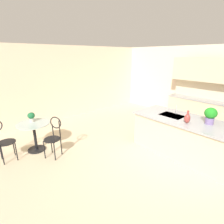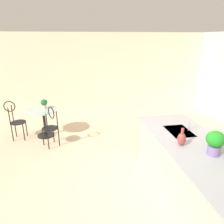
# 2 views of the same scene
# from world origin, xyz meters

# --- Properties ---
(ground_plane) EXTENTS (40.00, 40.00, 0.00)m
(ground_plane) POSITION_xyz_m (0.00, 0.00, 0.00)
(ground_plane) COLOR beige
(wall_left_window) EXTENTS (0.12, 7.80, 2.70)m
(wall_left_window) POSITION_xyz_m (-4.26, 0.00, 1.35)
(wall_left_window) COLOR beige
(wall_left_window) RESTS_ON ground
(kitchen_island) EXTENTS (2.80, 1.06, 0.92)m
(kitchen_island) POSITION_xyz_m (0.30, 0.85, 0.46)
(kitchen_island) COLOR beige
(kitchen_island) RESTS_ON ground
(back_counter_run) EXTENTS (2.44, 0.64, 1.52)m
(back_counter_run) POSITION_xyz_m (-0.40, 3.21, 0.49)
(back_counter_run) COLOR beige
(back_counter_run) RESTS_ON ground
(upper_cabinet_run) EXTENTS (2.40, 0.36, 0.76)m
(upper_cabinet_run) POSITION_xyz_m (-0.40, 3.18, 1.90)
(upper_cabinet_run) COLOR beige
(upper_cabinet_run) RESTS_ON back_counter_run
(bistro_table) EXTENTS (0.80, 0.80, 0.74)m
(bistro_table) POSITION_xyz_m (-2.46, -1.83, 0.45)
(bistro_table) COLOR black
(bistro_table) RESTS_ON ground
(chair_near_window) EXTENTS (0.52, 0.52, 1.04)m
(chair_near_window) POSITION_xyz_m (-1.83, -1.60, 0.57)
(chair_near_window) COLOR black
(chair_near_window) RESTS_ON ground
(chair_by_island) EXTENTS (0.39, 0.49, 1.04)m
(chair_by_island) POSITION_xyz_m (-2.42, -2.53, 0.57)
(chair_by_island) COLOR black
(chair_by_island) RESTS_ON ground
(sink_faucet) EXTENTS (0.02, 0.02, 0.22)m
(sink_faucet) POSITION_xyz_m (-0.25, 1.03, 1.03)
(sink_faucet) COLOR #B2B5BA
(sink_faucet) RESTS_ON kitchen_island
(potted_plant_on_table) EXTENTS (0.18, 0.18, 0.25)m
(potted_plant_on_table) POSITION_xyz_m (-2.60, -1.81, 0.88)
(potted_plant_on_table) COLOR beige
(potted_plant_on_table) RESTS_ON bistro_table
(potted_plant_counter_near) EXTENTS (0.26, 0.26, 0.37)m
(potted_plant_counter_near) POSITION_xyz_m (0.60, 0.95, 1.13)
(potted_plant_counter_near) COLOR #7A669E
(potted_plant_counter_near) RESTS_ON kitchen_island
(vase_on_counter) EXTENTS (0.13, 0.13, 0.29)m
(vase_on_counter) POSITION_xyz_m (0.25, 0.62, 1.03)
(vase_on_counter) COLOR #993D38
(vase_on_counter) RESTS_ON kitchen_island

